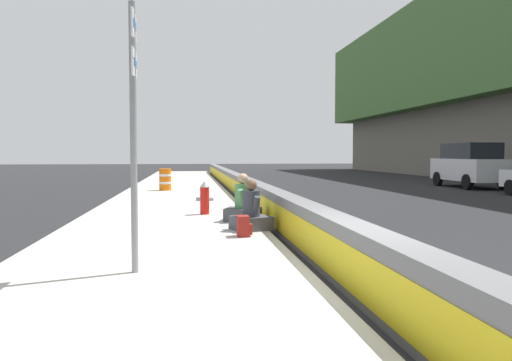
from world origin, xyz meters
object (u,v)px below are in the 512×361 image
object	(u,v)px
fire_hydrant	(205,197)
backpack	(244,226)
seated_person_middle	(243,206)
route_sign_post	(134,118)
parked_car_fourth	(469,165)
seated_person_foreground	(251,214)
construction_barrel	(165,179)

from	to	relation	value
fire_hydrant	backpack	xyz separation A→B (m)	(-3.64, -0.63, -0.25)
seated_person_middle	route_sign_post	bearing A→B (deg)	157.92
route_sign_post	parked_car_fourth	world-z (taller)	route_sign_post
fire_hydrant	seated_person_foreground	bearing A→B (deg)	-162.69
route_sign_post	parked_car_fourth	bearing A→B (deg)	-41.46
route_sign_post	construction_barrel	size ratio (longest dim) A/B	3.79
seated_person_foreground	seated_person_middle	bearing A→B (deg)	0.85
fire_hydrant	seated_person_foreground	distance (m)	2.97
route_sign_post	construction_barrel	world-z (taller)	route_sign_post
route_sign_post	backpack	world-z (taller)	route_sign_post
fire_hydrant	backpack	size ratio (longest dim) A/B	2.20
route_sign_post	backpack	size ratio (longest dim) A/B	9.00
parked_car_fourth	construction_barrel	bearing A→B (deg)	96.50
fire_hydrant	seated_person_middle	world-z (taller)	seated_person_middle
backpack	seated_person_middle	bearing A→B (deg)	-5.91
route_sign_post	fire_hydrant	world-z (taller)	route_sign_post
seated_person_foreground	backpack	xyz separation A→B (m)	(-0.80, 0.25, -0.14)
fire_hydrant	construction_barrel	distance (m)	9.00
seated_person_foreground	backpack	size ratio (longest dim) A/B	2.66
construction_barrel	seated_person_foreground	bearing A→B (deg)	-168.84
backpack	parked_car_fourth	size ratio (longest dim) A/B	0.08
fire_hydrant	construction_barrel	xyz separation A→B (m)	(8.89, 1.43, 0.03)
seated_person_foreground	backpack	distance (m)	0.85
backpack	construction_barrel	size ratio (longest dim) A/B	0.42
construction_barrel	route_sign_post	bearing A→B (deg)	-178.91
route_sign_post	seated_person_middle	size ratio (longest dim) A/B	3.17
backpack	construction_barrel	xyz separation A→B (m)	(12.53, 2.06, 0.28)
seated_person_middle	parked_car_fourth	size ratio (longest dim) A/B	0.23
seated_person_middle	backpack	world-z (taller)	seated_person_middle
route_sign_post	backpack	distance (m)	3.75
seated_person_middle	construction_barrel	size ratio (longest dim) A/B	1.19
seated_person_middle	construction_barrel	world-z (taller)	seated_person_middle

